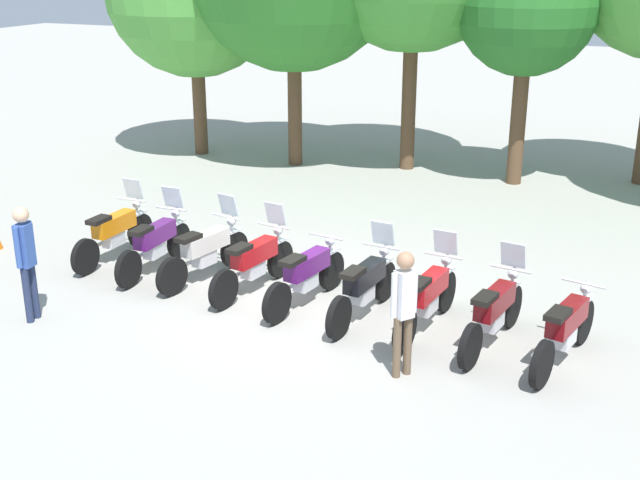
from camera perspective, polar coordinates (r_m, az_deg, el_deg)
The scene contains 13 objects.
ground_plane at distance 12.99m, azimuth -0.88°, elevation -4.42°, with size 80.00×80.00×0.00m, color #9E9B93.
motorcycle_0 at distance 15.08m, azimuth -14.13°, elevation 0.55°, with size 0.62×2.19×1.37m.
motorcycle_1 at distance 14.38m, azimuth -11.41°, elevation -0.18°, with size 0.62×2.19×1.37m.
motorcycle_2 at distance 13.86m, azimuth -7.98°, elevation -0.74°, with size 0.74×2.17×1.37m.
motorcycle_3 at distance 13.29m, azimuth -4.60°, elevation -1.51°, with size 0.68×2.18×1.37m.
motorcycle_4 at distance 12.76m, azimuth -0.96°, elevation -2.43°, with size 0.70×2.18×0.99m.
motorcycle_5 at distance 12.33m, azimuth 3.10°, elevation -3.19°, with size 0.63×2.19×1.37m.
motorcycle_6 at distance 12.04m, azimuth 7.52°, elevation -3.91°, with size 0.63×2.19×1.37m.
motorcycle_7 at distance 11.71m, azimuth 12.02°, elevation -4.88°, with size 0.70×2.18×1.37m.
motorcycle_8 at distance 11.47m, azimuth 16.73°, elevation -5.95°, with size 0.76×2.16×0.99m.
person_0 at distance 12.78m, azimuth -19.83°, elevation -0.93°, with size 0.26×0.41×1.79m.
person_1 at distance 10.51m, azimuth 5.87°, elevation -4.47°, with size 0.32×0.37×1.73m.
tree_3 at distance 19.55m, azimuth 14.27°, elevation 15.56°, with size 3.20×3.20×5.74m.
Camera 1 is at (4.90, -10.81, 5.28)m, focal length 45.92 mm.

